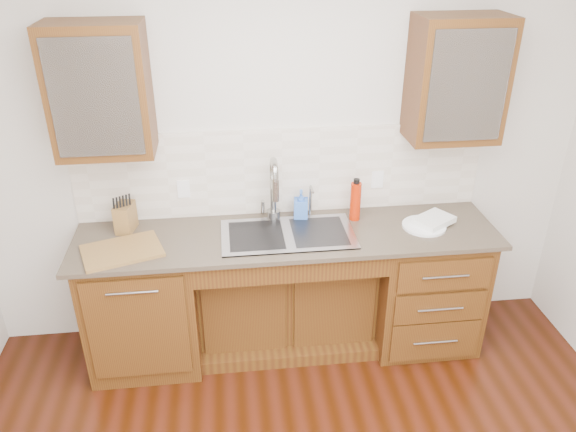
{
  "coord_description": "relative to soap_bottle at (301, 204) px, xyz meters",
  "views": [
    {
      "loc": [
        -0.36,
        -1.66,
        2.67
      ],
      "look_at": [
        0.0,
        1.4,
        1.05
      ],
      "focal_mm": 35.0,
      "sensor_mm": 36.0,
      "label": 1
    }
  ],
  "objects": [
    {
      "name": "upper_cabinet_right",
      "position": [
        0.94,
        -0.05,
        0.81
      ],
      "size": [
        0.55,
        0.34,
        0.75
      ],
      "primitive_type": "cube",
      "color": "#593014",
      "rests_on": "wall_back"
    },
    {
      "name": "backsplash",
      "position": [
        -0.11,
        0.11,
        0.19
      ],
      "size": [
        2.7,
        0.02,
        0.59
      ],
      "primitive_type": "cube",
      "color": "beige",
      "rests_on": "wall_back"
    },
    {
      "name": "cup_right_a",
      "position": [
        0.88,
        -0.05,
        0.76
      ],
      "size": [
        0.17,
        0.17,
        0.1
      ],
      "primitive_type": "imported",
      "rotation": [
        0.0,
        0.0,
        0.41
      ],
      "color": "white",
      "rests_on": "upper_cabinet_right"
    },
    {
      "name": "cup_left_a",
      "position": [
        -1.3,
        -0.05,
        0.76
      ],
      "size": [
        0.17,
        0.17,
        0.1
      ],
      "primitive_type": "imported",
      "rotation": [
        0.0,
        0.0,
        0.39
      ],
      "color": "silver",
      "rests_on": "upper_cabinet_left"
    },
    {
      "name": "countertop",
      "position": [
        -0.11,
        -0.2,
        -0.12
      ],
      "size": [
        2.7,
        0.65,
        0.03
      ],
      "primitive_type": "cube",
      "color": "#84705B",
      "rests_on": "base_cabinet_left"
    },
    {
      "name": "base_cabinet_right",
      "position": [
        0.84,
        -0.19,
        -0.57
      ],
      "size": [
        0.7,
        0.62,
        0.88
      ],
      "primitive_type": "cube",
      "color": "#593014",
      "rests_on": "ground"
    },
    {
      "name": "cup_left_b",
      "position": [
        -1.01,
        -0.05,
        0.76
      ],
      "size": [
        0.14,
        0.14,
        0.1
      ],
      "primitive_type": "imported",
      "rotation": [
        0.0,
        0.0,
        0.34
      ],
      "color": "white",
      "rests_on": "upper_cabinet_left"
    },
    {
      "name": "faucet",
      "position": [
        -0.18,
        0.01,
        0.1
      ],
      "size": [
        0.04,
        0.04,
        0.4
      ],
      "primitive_type": "cylinder",
      "color": "#999993",
      "rests_on": "countertop"
    },
    {
      "name": "cutting_board",
      "position": [
        -1.13,
        -0.31,
        -0.09
      ],
      "size": [
        0.53,
        0.45,
        0.02
      ],
      "primitive_type": "cube",
      "rotation": [
        0.0,
        0.0,
        0.32
      ],
      "color": "brown",
      "rests_on": "countertop"
    },
    {
      "name": "dish_towel",
      "position": [
        0.85,
        -0.2,
        -0.07
      ],
      "size": [
        0.3,
        0.28,
        0.04
      ],
      "primitive_type": "cube",
      "rotation": [
        0.0,
        0.0,
        0.56
      ],
      "color": "white",
      "rests_on": "plate"
    },
    {
      "name": "filter_tap",
      "position": [
        0.07,
        0.02,
        0.02
      ],
      "size": [
        0.02,
        0.02,
        0.24
      ],
      "primitive_type": "cylinder",
      "color": "#999993",
      "rests_on": "countertop"
    },
    {
      "name": "cup_right_b",
      "position": [
        1.07,
        -0.05,
        0.76
      ],
      "size": [
        0.11,
        0.11,
        0.1
      ],
      "primitive_type": "imported",
      "rotation": [
        0.0,
        0.0,
        0.02
      ],
      "color": "white",
      "rests_on": "upper_cabinet_right"
    },
    {
      "name": "soap_bottle",
      "position": [
        0.0,
        0.0,
        0.0
      ],
      "size": [
        0.1,
        0.11,
        0.2
      ],
      "primitive_type": "imported",
      "rotation": [
        0.0,
        0.0,
        -0.15
      ],
      "color": "blue",
      "rests_on": "countertop"
    },
    {
      "name": "water_bottle",
      "position": [
        0.35,
        -0.06,
        0.03
      ],
      "size": [
        0.08,
        0.08,
        0.26
      ],
      "primitive_type": "cylinder",
      "rotation": [
        0.0,
        0.0,
        0.24
      ],
      "color": "#B42004",
      "rests_on": "countertop"
    },
    {
      "name": "base_cabinet_center",
      "position": [
        -0.11,
        -0.1,
        -0.66
      ],
      "size": [
        1.2,
        0.44,
        0.7
      ],
      "primitive_type": "cube",
      "color": "#593014",
      "rests_on": "ground"
    },
    {
      "name": "plate",
      "position": [
        0.78,
        -0.22,
        -0.09
      ],
      "size": [
        0.35,
        0.35,
        0.02
      ],
      "primitive_type": "cylinder",
      "rotation": [
        0.0,
        0.0,
        0.28
      ],
      "color": "white",
      "rests_on": "countertop"
    },
    {
      "name": "outlet_left",
      "position": [
        -0.76,
        0.1,
        0.11
      ],
      "size": [
        0.08,
        0.01,
        0.12
      ],
      "primitive_type": "cube",
      "color": "white",
      "rests_on": "backsplash"
    },
    {
      "name": "sink",
      "position": [
        -0.11,
        -0.22,
        -0.19
      ],
      "size": [
        0.84,
        0.46,
        0.19
      ],
      "primitive_type": "cube",
      "color": "#9E9EA5",
      "rests_on": "countertop"
    },
    {
      "name": "outlet_right",
      "position": [
        0.54,
        0.1,
        0.11
      ],
      "size": [
        0.08,
        0.01,
        0.12
      ],
      "primitive_type": "cube",
      "color": "white",
      "rests_on": "backsplash"
    },
    {
      "name": "knife_block",
      "position": [
        -1.14,
        -0.03,
        -0.01
      ],
      "size": [
        0.13,
        0.18,
        0.18
      ],
      "primitive_type": "cube",
      "rotation": [
        0.0,
        0.0,
        -0.21
      ],
      "color": "brown",
      "rests_on": "countertop"
    },
    {
      "name": "base_cabinet_left",
      "position": [
        -1.06,
        -0.19,
        -0.57
      ],
      "size": [
        0.7,
        0.62,
        0.88
      ],
      "primitive_type": "cube",
      "color": "#593014",
      "rests_on": "ground"
    },
    {
      "name": "upper_cabinet_left",
      "position": [
        -1.16,
        -0.05,
        0.81
      ],
      "size": [
        0.55,
        0.34,
        0.75
      ],
      "primitive_type": "cube",
      "color": "#593014",
      "rests_on": "wall_back"
    },
    {
      "name": "wall_back",
      "position": [
        -0.11,
        0.17,
        0.34
      ],
      "size": [
        4.0,
        0.1,
        2.7
      ],
      "primitive_type": "cube",
      "color": "beige",
      "rests_on": "ground"
    }
  ]
}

